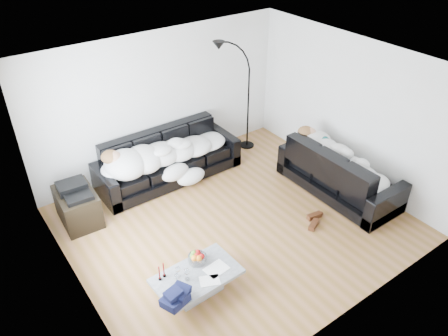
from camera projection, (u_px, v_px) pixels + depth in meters
ground at (235, 222)px, 7.10m from camera, size 5.00×5.00×0.00m
wall_back at (161, 102)px, 7.91m from camera, size 5.00×0.02×2.60m
wall_left at (68, 219)px, 5.17m from camera, size 0.02×4.50×2.60m
wall_right at (350, 111)px, 7.61m from camera, size 0.02×4.50×2.60m
ceiling at (237, 69)px, 5.67m from camera, size 5.00×5.00×0.00m
sofa_back at (168, 158)px, 7.95m from camera, size 2.66×0.92×0.87m
sofa_right at (340, 170)px, 7.58m from camera, size 0.94×2.19×0.88m
sleeper_back at (169, 149)px, 7.80m from camera, size 2.25×0.78×0.45m
sleeper_right at (342, 160)px, 7.47m from camera, size 0.79×1.87×0.46m
teal_cushion at (311, 142)px, 7.86m from camera, size 0.42×0.38×0.20m
coffee_table at (197, 283)px, 5.81m from camera, size 1.15×0.70×0.33m
fruit_bowl at (197, 257)px, 5.88m from camera, size 0.32×0.32×0.16m
wine_glass_a at (178, 272)px, 5.64m from camera, size 0.09×0.09×0.17m
wine_glass_b at (177, 279)px, 5.55m from camera, size 0.09×0.09×0.17m
wine_glass_c at (187, 274)px, 5.60m from camera, size 0.10×0.10×0.19m
candle_left at (159, 273)px, 5.58m from camera, size 0.05×0.05×0.23m
candle_right at (164, 270)px, 5.63m from camera, size 0.05×0.05×0.23m
newspaper_a at (216, 269)px, 5.80m from camera, size 0.33×0.27×0.01m
newspaper_b at (210, 280)px, 5.63m from camera, size 0.31×0.28×0.01m
navy_jacket at (178, 293)px, 5.25m from camera, size 0.38×0.33×0.17m
shoes at (314, 220)px, 7.07m from camera, size 0.49×0.40×0.10m
av_cabinet at (78, 207)px, 6.99m from camera, size 0.60×0.84×0.56m
stereo at (74, 189)px, 6.80m from camera, size 0.46×0.37×0.13m
floor_lamp at (248, 101)px, 8.61m from camera, size 0.80×0.49×2.06m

